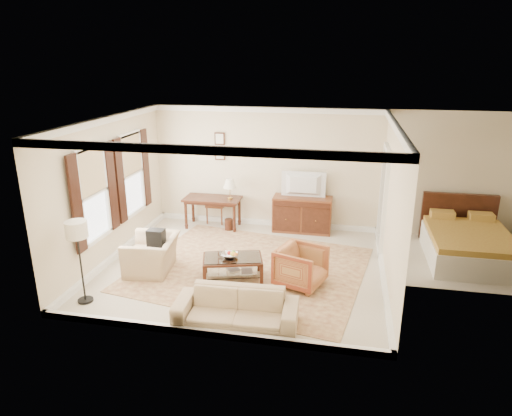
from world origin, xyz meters
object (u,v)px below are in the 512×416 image
(sideboard, at_px, (302,214))
(writing_desk, at_px, (213,202))
(coffee_table, at_px, (233,262))
(sofa, at_px, (236,303))
(club_armchair, at_px, (151,249))
(striped_armchair, at_px, (301,265))
(tv, at_px, (303,177))

(sideboard, bearing_deg, writing_desk, -176.17)
(coffee_table, bearing_deg, writing_desk, 113.85)
(writing_desk, bearing_deg, sofa, -68.80)
(sideboard, bearing_deg, coffee_table, -109.82)
(club_armchair, bearing_deg, coffee_table, 81.64)
(sideboard, distance_m, club_armchair, 3.80)
(striped_armchair, relative_size, club_armchair, 0.78)
(tv, bearing_deg, striped_armchair, 95.58)
(coffee_table, height_order, sofa, sofa)
(sideboard, relative_size, tv, 1.40)
(sofa, bearing_deg, club_armchair, 140.91)
(writing_desk, bearing_deg, club_armchair, -100.22)
(striped_armchair, bearing_deg, sofa, 169.91)
(writing_desk, xyz_separation_m, club_armchair, (-0.47, -2.58, -0.18))
(sideboard, bearing_deg, club_armchair, -134.07)
(writing_desk, distance_m, sofa, 4.42)
(tv, relative_size, club_armchair, 0.94)
(striped_armchair, distance_m, sofa, 1.72)
(tv, distance_m, striped_armchair, 2.91)
(sideboard, relative_size, sofa, 0.72)
(coffee_table, distance_m, sofa, 1.53)
(sideboard, distance_m, sofa, 4.30)
(striped_armchair, relative_size, sofa, 0.43)
(sideboard, relative_size, club_armchair, 1.31)
(sideboard, xyz_separation_m, striped_armchair, (0.27, -2.76, -0.02))
(tv, height_order, club_armchair, tv)
(coffee_table, relative_size, club_armchair, 1.16)
(tv, xyz_separation_m, club_armchair, (-2.64, -2.71, -0.88))
(writing_desk, height_order, sofa, same)
(tv, height_order, coffee_table, tv)
(coffee_table, relative_size, striped_armchair, 1.50)
(tv, relative_size, striped_armchair, 1.21)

